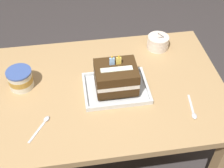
% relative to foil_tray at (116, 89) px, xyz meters
% --- Properties ---
extents(dining_table, '(1.12, 0.77, 0.78)m').
position_rel_foil_tray_xyz_m(dining_table, '(-0.03, 0.02, -0.12)').
color(dining_table, tan).
rests_on(dining_table, ground_plane).
extents(foil_tray, '(0.30, 0.23, 0.02)m').
position_rel_foil_tray_xyz_m(foil_tray, '(0.00, 0.00, 0.00)').
color(foil_tray, silver).
rests_on(foil_tray, dining_table).
extents(birthday_cake, '(0.19, 0.16, 0.17)m').
position_rel_foil_tray_xyz_m(birthday_cake, '(0.00, 0.00, 0.08)').
color(birthday_cake, '#3C2712').
rests_on(birthday_cake, foil_tray).
extents(bowl_stack, '(0.12, 0.12, 0.12)m').
position_rel_foil_tray_xyz_m(bowl_stack, '(0.28, 0.29, 0.03)').
color(bowl_stack, silver).
rests_on(bowl_stack, dining_table).
extents(ice_cream_tub, '(0.12, 0.12, 0.09)m').
position_rel_foil_tray_xyz_m(ice_cream_tub, '(-0.44, 0.09, 0.04)').
color(ice_cream_tub, silver).
rests_on(ice_cream_tub, dining_table).
extents(serving_spoon_near_tray, '(0.04, 0.15, 0.01)m').
position_rel_foil_tray_xyz_m(serving_spoon_near_tray, '(0.32, -0.19, -0.00)').
color(serving_spoon_near_tray, silver).
rests_on(serving_spoon_near_tray, dining_table).
extents(serving_spoon_by_bowls, '(0.10, 0.13, 0.01)m').
position_rel_foil_tray_xyz_m(serving_spoon_by_bowls, '(-0.34, -0.15, -0.00)').
color(serving_spoon_by_bowls, silver).
rests_on(serving_spoon_by_bowls, dining_table).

